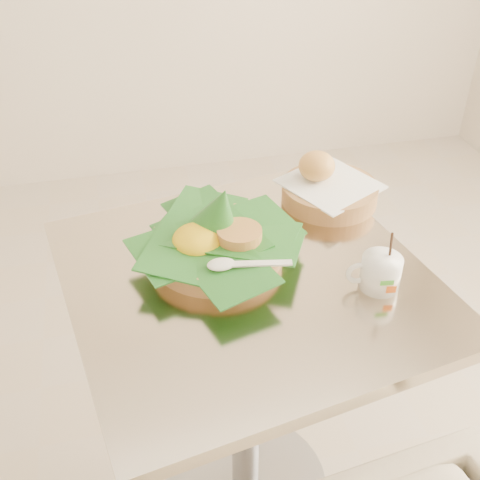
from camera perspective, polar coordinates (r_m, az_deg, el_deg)
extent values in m
cylinder|color=gray|center=(1.48, 0.58, -14.78)|extent=(0.07, 0.07, 0.69)
cube|color=beige|center=(1.22, 0.68, -3.91)|extent=(0.81, 0.81, 0.03)
cylinder|color=#AF784B|center=(1.25, -2.25, -0.66)|extent=(0.28, 0.28, 0.05)
cone|color=#21601B|center=(1.21, -2.00, 2.81)|extent=(0.16, 0.17, 0.14)
ellipsoid|color=yellow|center=(1.22, -4.06, -0.01)|extent=(0.10, 0.10, 0.06)
cylinder|color=#CC9347|center=(1.21, -0.06, 0.51)|extent=(0.09, 0.09, 0.03)
cylinder|color=#AF784B|center=(1.44, 8.47, 4.47)|extent=(0.23, 0.23, 0.05)
cube|color=white|center=(1.43, 8.56, 5.28)|extent=(0.26, 0.26, 0.01)
ellipsoid|color=#B47829|center=(1.42, 7.29, 6.98)|extent=(0.09, 0.09, 0.07)
cylinder|color=white|center=(1.19, 13.19, -3.01)|extent=(0.08, 0.08, 0.07)
torus|color=white|center=(1.18, 11.14, -3.11)|extent=(0.05, 0.02, 0.05)
cylinder|color=#4F2816|center=(1.18, 13.38, -1.87)|extent=(0.07, 0.07, 0.01)
cylinder|color=black|center=(1.17, 14.08, -0.87)|extent=(0.03, 0.04, 0.10)
cube|color=green|center=(1.16, 13.78, -3.99)|extent=(0.03, 0.00, 0.01)
cube|color=orange|center=(1.17, 14.15, -4.59)|extent=(0.02, 0.00, 0.02)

